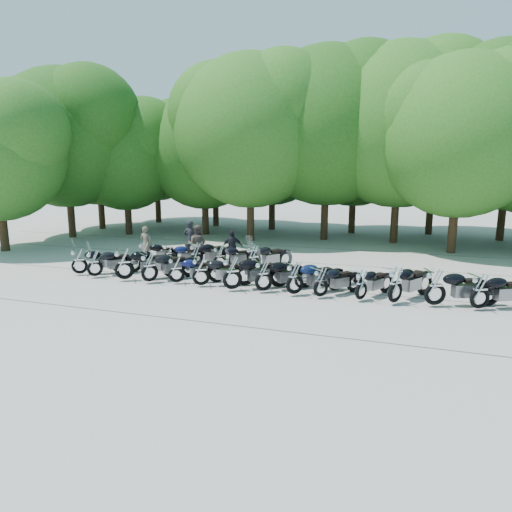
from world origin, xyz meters
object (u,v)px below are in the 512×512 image
(motorcycle_12, at_px, (436,286))
(motorcycle_18, at_px, (253,257))
(motorcycle_0, at_px, (79,260))
(motorcycle_7, at_px, (264,274))
(motorcycle_8, at_px, (295,277))
(rider_1, at_px, (197,244))
(motorcycle_9, at_px, (321,281))
(motorcycle_15, at_px, (170,254))
(motorcycle_4, at_px, (176,269))
(motorcycle_5, at_px, (201,270))
(rider_3, at_px, (190,239))
(motorcycle_1, at_px, (95,262))
(motorcycle_10, at_px, (361,284))
(motorcycle_11, at_px, (396,284))
(rider_2, at_px, (232,247))
(motorcycle_13, at_px, (480,290))
(motorcycle_16, at_px, (196,254))
(motorcycle_6, at_px, (232,272))
(motorcycle_2, at_px, (124,263))
(motorcycle_17, at_px, (220,256))
(motorcycle_14, at_px, (145,252))
(motorcycle_3, at_px, (149,266))
(rider_0, at_px, (146,243))

(motorcycle_12, xyz_separation_m, motorcycle_18, (-6.94, 2.57, -0.01))
(motorcycle_0, relative_size, motorcycle_7, 0.94)
(motorcycle_8, xyz_separation_m, rider_1, (-5.46, 3.72, 0.23))
(motorcycle_9, relative_size, motorcycle_15, 1.03)
(motorcycle_4, bearing_deg, motorcycle_5, -123.96)
(motorcycle_7, relative_size, rider_3, 1.31)
(motorcycle_1, xyz_separation_m, motorcycle_4, (3.58, 0.13, -0.04))
(motorcycle_10, distance_m, motorcycle_12, 2.29)
(motorcycle_18, bearing_deg, motorcycle_11, -170.83)
(motorcycle_18, bearing_deg, motorcycle_9, 174.92)
(motorcycle_1, bearing_deg, rider_2, -99.75)
(motorcycle_11, bearing_deg, motorcycle_7, 31.33)
(motorcycle_10, relative_size, rider_2, 1.34)
(motorcycle_12, distance_m, motorcycle_13, 1.30)
(motorcycle_1, bearing_deg, rider_1, -90.16)
(motorcycle_10, distance_m, motorcycle_16, 7.69)
(motorcycle_4, height_order, motorcycle_9, motorcycle_9)
(motorcycle_6, xyz_separation_m, motorcycle_11, (5.57, 0.15, -0.01))
(motorcycle_8, bearing_deg, rider_2, -0.82)
(rider_1, height_order, rider_2, rider_1)
(rider_2, xyz_separation_m, rider_3, (-2.52, 0.83, 0.12))
(motorcycle_0, distance_m, motorcycle_2, 2.33)
(motorcycle_5, xyz_separation_m, motorcycle_9, (4.48, -0.08, -0.03))
(motorcycle_16, bearing_deg, motorcycle_2, 84.99)
(motorcycle_0, distance_m, motorcycle_17, 5.76)
(motorcycle_9, height_order, motorcycle_14, motorcycle_9)
(motorcycle_15, xyz_separation_m, rider_2, (2.47, 1.32, 0.20))
(motorcycle_17, bearing_deg, motorcycle_15, 50.69)
(motorcycle_13, height_order, rider_1, rider_1)
(motorcycle_2, relative_size, motorcycle_3, 1.08)
(rider_3, bearing_deg, motorcycle_9, 140.19)
(motorcycle_8, height_order, motorcycle_18, motorcycle_18)
(motorcycle_2, bearing_deg, motorcycle_14, -19.39)
(motorcycle_2, relative_size, motorcycle_18, 1.06)
(motorcycle_1, distance_m, motorcycle_5, 4.65)
(motorcycle_4, xyz_separation_m, motorcycle_9, (5.55, -0.17, 0.01))
(motorcycle_8, relative_size, motorcycle_12, 0.97)
(motorcycle_12, bearing_deg, motorcycle_6, 69.51)
(motorcycle_2, height_order, motorcycle_16, motorcycle_2)
(motorcycle_7, height_order, rider_1, rider_1)
(motorcycle_6, bearing_deg, motorcycle_4, 46.18)
(motorcycle_14, bearing_deg, motorcycle_8, -136.25)
(rider_2, bearing_deg, motorcycle_3, 46.88)
(motorcycle_8, height_order, motorcycle_9, motorcycle_8)
(motorcycle_4, xyz_separation_m, motorcycle_10, (6.88, -0.10, 0.00))
(motorcycle_11, height_order, motorcycle_15, motorcycle_11)
(motorcycle_5, bearing_deg, rider_0, 25.65)
(motorcycle_1, xyz_separation_m, motorcycle_16, (3.22, 2.64, 0.04))
(motorcycle_3, xyz_separation_m, motorcycle_18, (3.25, 2.76, 0.01))
(motorcycle_7, bearing_deg, motorcycle_10, -131.59)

